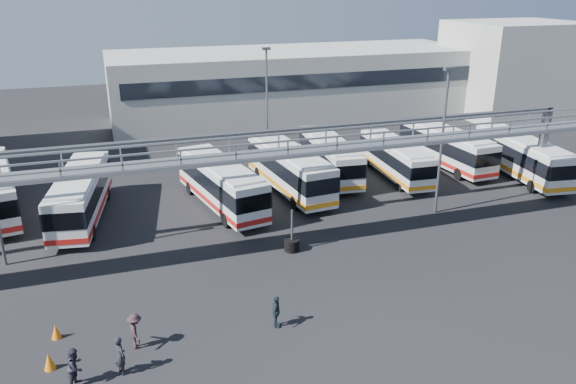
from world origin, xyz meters
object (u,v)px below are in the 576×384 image
object	(u,v)px
bus_2	(81,194)
light_pole_mid	(443,134)
cone_right	(56,331)
bus_7	(396,158)
pedestrian_a	(120,355)
bus_4	(221,182)
bus_5	(289,168)
pedestrian_c	(135,331)
bus_6	(330,156)
cone_left	(49,361)
light_pole_back	(267,100)
pedestrian_b	(76,367)
pedestrian_d	(276,312)
tire_stack	(292,244)
bus_8	(446,146)
bus_9	(522,156)

from	to	relation	value
bus_2	light_pole_mid	bearing A→B (deg)	-6.69
cone_right	bus_2	bearing A→B (deg)	85.67
bus_7	pedestrian_a	world-z (taller)	bus_7
bus_4	bus_5	bearing A→B (deg)	4.13
light_pole_mid	pedestrian_c	bearing A→B (deg)	-156.04
bus_6	pedestrian_a	bearing A→B (deg)	-125.85
pedestrian_c	cone_left	size ratio (longest dim) A/B	2.22
light_pole_back	pedestrian_c	bearing A→B (deg)	-118.61
pedestrian_b	pedestrian_d	world-z (taller)	pedestrian_b
pedestrian_d	pedestrian_a	bearing A→B (deg)	125.90
bus_2	pedestrian_b	world-z (taller)	bus_2
light_pole_back	tire_stack	world-z (taller)	light_pole_back
pedestrian_c	tire_stack	distance (m)	11.99
bus_4	bus_6	distance (m)	10.73
bus_6	cone_left	bearing A→B (deg)	-131.87
light_pole_back	bus_5	xyz separation A→B (m)	(-0.48, -7.62, -3.81)
pedestrian_d	bus_6	bearing A→B (deg)	-2.23
pedestrian_a	tire_stack	size ratio (longest dim) A/B	0.66
pedestrian_d	light_pole_back	bearing A→B (deg)	11.00
bus_4	cone_left	bearing A→B (deg)	-134.93
light_pole_back	bus_2	world-z (taller)	light_pole_back
bus_6	tire_stack	xyz separation A→B (m)	(-7.46, -12.20, -1.35)
light_pole_mid	bus_4	xyz separation A→B (m)	(-14.19, 5.88, -3.85)
light_pole_back	cone_left	size ratio (longest dim) A/B	13.28
bus_5	light_pole_back	bearing A→B (deg)	80.99
bus_8	bus_9	distance (m)	6.28
bus_9	pedestrian_d	bearing A→B (deg)	-143.62
cone_left	cone_right	distance (m)	2.28
pedestrian_b	tire_stack	bearing A→B (deg)	-29.41
cone_right	bus_7	bearing A→B (deg)	30.80
light_pole_mid	bus_4	world-z (taller)	light_pole_mid
bus_7	pedestrian_d	world-z (taller)	bus_7
bus_5	bus_8	bearing A→B (deg)	0.96
bus_5	tire_stack	size ratio (longest dim) A/B	4.32
light_pole_back	cone_left	xyz separation A→B (m)	(-16.97, -24.86, -5.34)
light_pole_mid	tire_stack	distance (m)	13.01
light_pole_back	pedestrian_c	distance (m)	28.32
pedestrian_b	bus_8	bearing A→B (deg)	-31.38
tire_stack	light_pole_mid	bearing A→B (deg)	12.14
bus_4	cone_left	distance (m)	19.14
cone_right	light_pole_back	bearing A→B (deg)	53.32
bus_6	pedestrian_a	distance (m)	27.46
bus_2	cone_right	size ratio (longest dim) A/B	16.02
bus_4	bus_9	bearing A→B (deg)	-13.70
bus_2	tire_stack	world-z (taller)	bus_2
light_pole_mid	cone_left	world-z (taller)	light_pole_mid
pedestrian_d	cone_left	distance (m)	10.06
bus_6	light_pole_mid	bearing A→B (deg)	-61.87
bus_8	bus_2	bearing A→B (deg)	-178.50
pedestrian_a	bus_9	bearing A→B (deg)	-89.02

